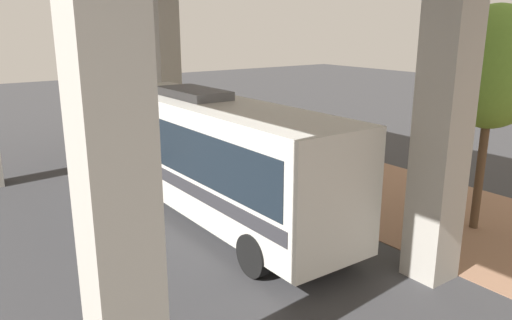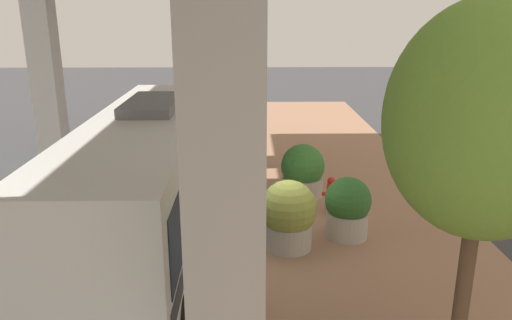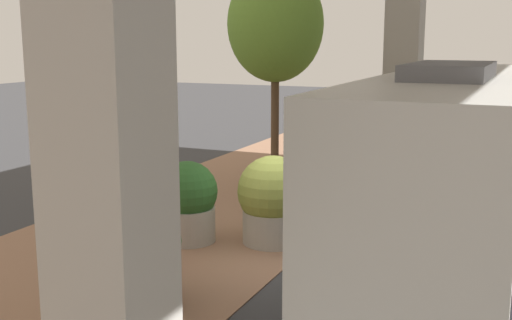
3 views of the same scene
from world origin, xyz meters
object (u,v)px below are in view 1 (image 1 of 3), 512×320
object	(u,v)px
bus	(213,151)
street_tree_near	(493,68)
planter_front	(251,145)
planter_back	(319,158)
fire_hydrant	(287,156)
planter_middle	(296,167)

from	to	relation	value
bus	street_tree_near	distance (m)	7.69
planter_front	planter_back	world-z (taller)	planter_front
fire_hydrant	street_tree_near	xyz separation A→B (m)	(-0.64, 7.41, 3.82)
planter_middle	planter_back	distance (m)	1.69
planter_middle	fire_hydrant	bearing A→B (deg)	-122.41
fire_hydrant	planter_back	size ratio (longest dim) A/B	0.67
planter_middle	street_tree_near	xyz separation A→B (m)	(-2.07, 5.16, 3.49)
planter_front	planter_middle	bearing A→B (deg)	78.49
bus	planter_back	xyz separation A→B (m)	(-4.91, -0.83, -1.15)
fire_hydrant	street_tree_near	distance (m)	8.36
bus	street_tree_near	bearing A→B (deg)	137.65
fire_hydrant	planter_back	xyz separation A→B (m)	(-0.16, 1.66, 0.26)
bus	street_tree_near	xyz separation A→B (m)	(-5.40, 4.92, 2.40)
planter_back	planter_middle	bearing A→B (deg)	20.46
planter_front	planter_middle	world-z (taller)	planter_middle
bus	street_tree_near	size ratio (longest dim) A/B	1.71
street_tree_near	planter_front	bearing A→B (deg)	-81.36
bus	planter_back	world-z (taller)	bus
bus	planter_middle	bearing A→B (deg)	-175.97
planter_front	planter_back	xyz separation A→B (m)	(-0.85, 3.03, 0.00)
bus	planter_back	size ratio (longest dim) A/B	6.23
fire_hydrant	planter_back	distance (m)	1.69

